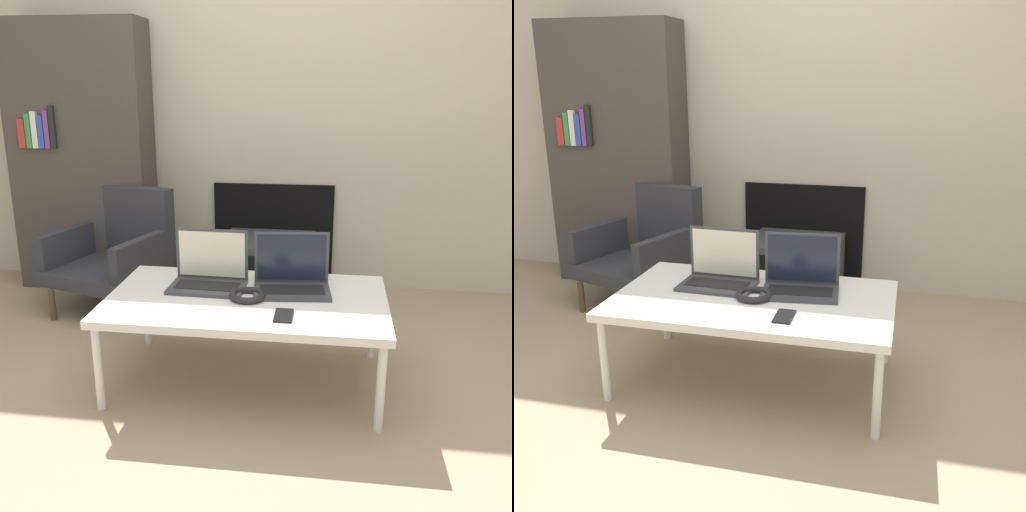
% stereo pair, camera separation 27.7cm
% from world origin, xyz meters
% --- Properties ---
extents(ground_plane, '(14.00, 14.00, 0.00)m').
position_xyz_m(ground_plane, '(0.00, 0.00, 0.00)').
color(ground_plane, '#998466').
extents(wall_back, '(7.00, 0.08, 2.60)m').
position_xyz_m(wall_back, '(-0.00, 1.71, 1.29)').
color(wall_back, '#B7AD99').
rests_on(wall_back, ground_plane).
extents(table, '(1.23, 0.72, 0.42)m').
position_xyz_m(table, '(0.00, 0.34, 0.39)').
color(table, silver).
rests_on(table, ground_plane).
extents(laptop_left, '(0.35, 0.23, 0.26)m').
position_xyz_m(laptop_left, '(-0.19, 0.46, 0.48)').
color(laptop_left, '#38383D').
rests_on(laptop_left, table).
extents(laptop_right, '(0.36, 0.25, 0.26)m').
position_xyz_m(laptop_right, '(0.19, 0.46, 0.48)').
color(laptop_right, '#38383D').
rests_on(laptop_right, table).
extents(headphones, '(0.16, 0.16, 0.03)m').
position_xyz_m(headphones, '(0.01, 0.32, 0.43)').
color(headphones, black).
rests_on(headphones, table).
extents(phone, '(0.07, 0.13, 0.01)m').
position_xyz_m(phone, '(0.18, 0.15, 0.42)').
color(phone, black).
rests_on(phone, table).
extents(tv, '(0.56, 0.49, 0.38)m').
position_xyz_m(tv, '(-0.03, 1.42, 0.19)').
color(tv, '#383838').
rests_on(tv, ground_plane).
extents(armchair, '(0.74, 0.75, 0.70)m').
position_xyz_m(armchair, '(-0.94, 1.21, 0.35)').
color(armchair, '#2D2D33').
rests_on(armchair, ground_plane).
extents(bookshelf, '(0.87, 0.32, 1.69)m').
position_xyz_m(bookshelf, '(-1.24, 1.51, 0.84)').
color(bookshelf, '#3F3833').
rests_on(bookshelf, ground_plane).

